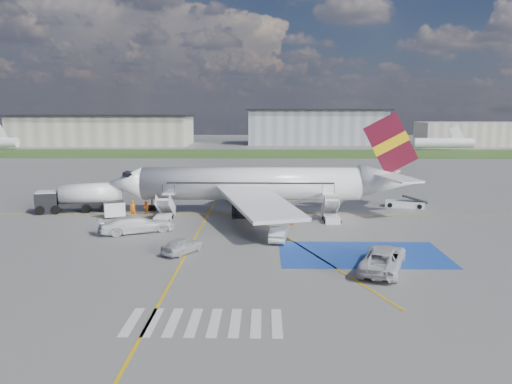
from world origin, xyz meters
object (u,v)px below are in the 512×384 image
car_silver_a (182,245)px  car_silver_b (279,233)px  airliner (263,184)px  gpu_cart (114,210)px  van_white_a (384,255)px  van_white_b (137,222)px  belt_loader (405,204)px  fuel_tanker (81,200)px

car_silver_a → car_silver_b: 9.40m
car_silver_b → car_silver_a: bearing=35.2°
airliner → gpu_cart: airliner is taller
van_white_a → van_white_b: size_ratio=1.10×
belt_loader → van_white_a: size_ratio=0.86×
fuel_tanker → van_white_b: bearing=-62.2°
car_silver_b → van_white_a: 11.43m
fuel_tanker → belt_loader: (39.97, 3.28, -1.04)m
belt_loader → airliner: bearing=-154.2°
belt_loader → car_silver_a: (-24.75, -21.01, 0.32)m
van_white_a → belt_loader: bearing=-88.7°
gpu_cart → airliner: bearing=-10.2°
airliner → fuel_tanker: bearing=-179.3°
airliner → gpu_cart: size_ratio=14.05×
van_white_b → van_white_a: bearing=-141.4°
fuel_tanker → belt_loader: 40.12m
airliner → fuel_tanker: 22.16m
airliner → belt_loader: bearing=9.6°
belt_loader → car_silver_b: 23.38m
car_silver_a → van_white_b: 9.28m
belt_loader → van_white_b: bearing=-139.5°
belt_loader → van_white_a: (-8.57, -24.92, 0.77)m
gpu_cart → car_silver_a: size_ratio=0.64×
gpu_cart → van_white_b: 8.27m
car_silver_a → van_white_a: (16.18, -3.92, 0.45)m
car_silver_a → car_silver_b: bearing=-119.8°
van_white_b → fuel_tanker: bearing=17.6°
belt_loader → car_silver_b: bearing=-118.4°
belt_loader → car_silver_b: (-16.43, -16.63, 0.32)m
belt_loader → van_white_b: (-30.52, -13.75, 0.71)m
van_white_a → airliner: bearing=-46.6°
fuel_tanker → van_white_a: fuel_tanker is taller
gpu_cart → car_silver_a: 17.51m
car_silver_b → van_white_a: van_white_a is taller
van_white_b → belt_loader: bearing=-90.2°
car_silver_a → van_white_a: van_white_a is taller
car_silver_b → fuel_tanker: bearing=-22.1°
gpu_cart → van_white_a: bearing=-57.2°
car_silver_b → van_white_b: size_ratio=0.76×
van_white_a → van_white_b: van_white_a is taller
car_silver_a → van_white_b: bearing=-19.1°
gpu_cart → van_white_b: bearing=-80.8°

